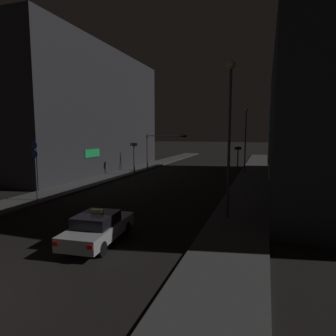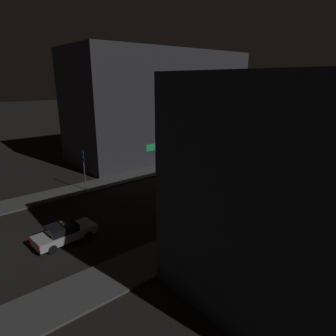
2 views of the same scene
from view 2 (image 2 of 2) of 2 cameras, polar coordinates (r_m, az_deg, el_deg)
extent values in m
cube|color=#4C4C4C|center=(43.50, 6.40, 1.62)|extent=(3.28, 64.53, 0.15)
cube|color=#4C4C4C|center=(35.20, 24.62, -3.60)|extent=(3.28, 64.53, 0.15)
cube|color=#333338|center=(46.36, -1.52, 12.28)|extent=(11.39, 27.55, 15.45)
cube|color=#26CC66|center=(39.28, -2.60, 4.11)|extent=(0.08, 2.80, 0.90)
cube|color=yellow|center=(23.99, 15.91, -6.73)|extent=(0.08, 2.80, 0.90)
cube|color=#26CC66|center=(28.20, 23.76, 3.10)|extent=(0.08, 2.80, 0.90)
cube|color=white|center=(33.40, 29.45, 10.11)|extent=(0.08, 2.80, 0.90)
cube|color=#B7B7BC|center=(23.25, -19.28, -11.99)|extent=(2.16, 4.54, 0.60)
cube|color=black|center=(22.92, -19.87, -10.92)|extent=(1.75, 2.11, 0.50)
cube|color=red|center=(23.16, -25.18, -12.55)|extent=(0.24, 0.08, 0.16)
cube|color=red|center=(21.90, -23.78, -14.13)|extent=(0.24, 0.08, 0.16)
cylinder|color=black|center=(24.53, -17.14, -10.98)|extent=(0.27, 0.66, 0.64)
cylinder|color=black|center=(23.27, -15.25, -12.42)|extent=(0.27, 0.66, 0.64)
cylinder|color=black|center=(23.62, -23.12, -12.79)|extent=(0.27, 0.66, 0.64)
cylinder|color=black|center=(22.30, -21.51, -14.44)|extent=(0.27, 0.66, 0.64)
cube|color=#F4E08C|center=(22.80, -19.73, -10.08)|extent=(0.57, 0.23, 0.20)
cylinder|color=#47474C|center=(41.78, 8.49, 4.25)|extent=(0.16, 0.16, 4.88)
cylinder|color=#47474C|center=(39.80, 11.25, 6.70)|extent=(4.88, 0.10, 0.10)
cube|color=black|center=(38.34, 14.07, 6.13)|extent=(0.80, 0.28, 0.32)
sphere|color=red|center=(38.35, 13.62, 6.17)|extent=(0.20, 0.20, 0.20)
sphere|color=#3F2D0C|center=(38.20, 13.92, 6.11)|extent=(0.20, 0.20, 0.20)
sphere|color=#0C3319|center=(38.06, 14.22, 6.05)|extent=(0.20, 0.20, 0.20)
cylinder|color=#47474C|center=(39.03, 4.47, 2.75)|extent=(0.16, 0.16, 3.92)
cube|color=black|center=(38.65, 4.53, 5.21)|extent=(0.80, 0.28, 0.32)
sphere|color=red|center=(38.71, 4.08, 5.24)|extent=(0.20, 0.20, 0.20)
sphere|color=#3F2D0C|center=(38.53, 4.34, 5.18)|extent=(0.20, 0.20, 0.20)
sphere|color=#0C3319|center=(38.36, 4.60, 5.12)|extent=(0.20, 0.20, 0.20)
cylinder|color=#47474C|center=(36.34, 22.98, -0.07)|extent=(0.16, 0.16, 3.40)
cube|color=black|center=(35.97, 23.24, 2.14)|extent=(0.80, 0.28, 0.32)
sphere|color=red|center=(35.93, 22.76, 2.18)|extent=(0.20, 0.20, 0.20)
sphere|color=#3F2D0C|center=(35.82, 23.11, 2.09)|extent=(0.20, 0.20, 0.20)
sphere|color=#0C3319|center=(35.72, 23.46, 2.01)|extent=(0.20, 0.20, 0.20)
cylinder|color=#47474C|center=(31.95, -15.91, -0.56)|extent=(0.10, 0.10, 4.19)
cylinder|color=blue|center=(31.44, -16.22, 2.81)|extent=(0.53, 0.03, 0.53)
cylinder|color=blue|center=(31.59, -16.13, 1.68)|extent=(0.54, 0.03, 0.54)
cylinder|color=#47474C|center=(20.01, 0.20, -3.99)|extent=(0.16, 0.16, 8.40)
sphere|color=#F4D88C|center=(18.88, 0.22, 8.73)|extent=(0.50, 0.50, 0.50)
cylinder|color=#47474C|center=(35.74, 24.74, 3.02)|extent=(0.16, 0.16, 7.41)
sphere|color=#F4D88C|center=(35.11, 25.52, 9.21)|extent=(0.40, 0.40, 0.40)
camera|label=1|loc=(14.74, -55.69, -16.88)|focal=31.25mm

